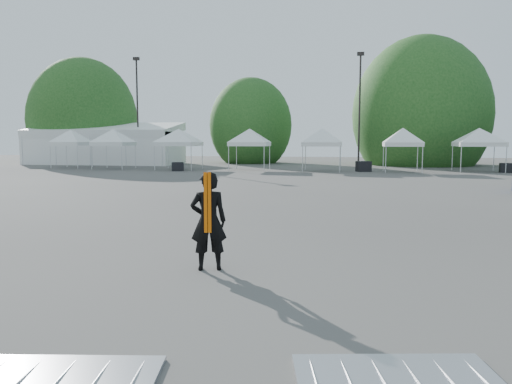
# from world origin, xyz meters

# --- Properties ---
(ground) EXTENTS (120.00, 120.00, 0.00)m
(ground) POSITION_xyz_m (0.00, 0.00, 0.00)
(ground) COLOR #474442
(ground) RESTS_ON ground
(marquee) EXTENTS (15.00, 6.25, 4.23)m
(marquee) POSITION_xyz_m (-22.00, 35.00, 1.97)
(marquee) COLOR white
(marquee) RESTS_ON ground
(light_pole_west) EXTENTS (0.60, 0.25, 10.30)m
(light_pole_west) POSITION_xyz_m (-18.00, 34.00, 5.77)
(light_pole_west) COLOR black
(light_pole_west) RESTS_ON ground
(light_pole_east) EXTENTS (0.60, 0.25, 9.80)m
(light_pole_east) POSITION_xyz_m (3.00, 32.00, 5.52)
(light_pole_east) COLOR black
(light_pole_east) RESTS_ON ground
(tree_far_w) EXTENTS (4.80, 4.80, 7.30)m
(tree_far_w) POSITION_xyz_m (-26.00, 38.00, 4.54)
(tree_far_w) COLOR #382314
(tree_far_w) RESTS_ON ground
(tree_mid_w) EXTENTS (4.16, 4.16, 6.33)m
(tree_mid_w) POSITION_xyz_m (-8.00, 40.00, 3.93)
(tree_mid_w) COLOR #382314
(tree_mid_w) RESTS_ON ground
(tree_mid_e) EXTENTS (5.12, 5.12, 7.79)m
(tree_mid_e) POSITION_xyz_m (9.00, 39.00, 4.84)
(tree_mid_e) COLOR #382314
(tree_mid_e) RESTS_ON ground
(tent_a) EXTENTS (3.81, 3.81, 3.88)m
(tent_a) POSITION_xyz_m (-21.63, 28.11, 3.06)
(tent_a) COLOR silver
(tent_a) RESTS_ON ground
(tent_b) EXTENTS (4.05, 4.05, 3.88)m
(tent_b) POSITION_xyz_m (-17.27, 27.27, 3.06)
(tent_b) COLOR silver
(tent_b) RESTS_ON ground
(tent_c) EXTENTS (4.59, 4.59, 3.88)m
(tent_c) POSITION_xyz_m (-11.55, 27.31, 3.06)
(tent_c) COLOR silver
(tent_c) RESTS_ON ground
(tent_d) EXTENTS (4.29, 4.29, 3.88)m
(tent_d) POSITION_xyz_m (-5.74, 27.84, 3.06)
(tent_d) COLOR silver
(tent_d) RESTS_ON ground
(tent_e) EXTENTS (4.23, 4.23, 3.88)m
(tent_e) POSITION_xyz_m (0.11, 27.23, 3.06)
(tent_e) COLOR silver
(tent_e) RESTS_ON ground
(tent_f) EXTENTS (3.94, 3.94, 3.88)m
(tent_f) POSITION_xyz_m (6.14, 27.25, 3.06)
(tent_f) COLOR silver
(tent_f) RESTS_ON ground
(tent_g) EXTENTS (4.70, 4.70, 3.88)m
(tent_g) POSITION_xyz_m (11.92, 28.80, 3.06)
(tent_g) COLOR silver
(tent_g) RESTS_ON ground
(man) EXTENTS (0.78, 0.63, 1.85)m
(man) POSITION_xyz_m (-0.51, -3.00, 0.93)
(man) COLOR black
(man) RESTS_ON ground
(barrier_left) EXTENTS (2.45, 1.51, 0.07)m
(barrier_left) POSITION_xyz_m (-0.96, -7.60, 0.04)
(barrier_left) COLOR #AAADB3
(barrier_left) RESTS_ON ground
(barrier_mid) EXTENTS (2.22, 1.40, 0.07)m
(barrier_mid) POSITION_xyz_m (2.56, -6.85, 0.03)
(barrier_mid) COLOR #AAADB3
(barrier_mid) RESTS_ON ground
(crate_west) EXTENTS (1.01, 0.87, 0.68)m
(crate_west) POSITION_xyz_m (-10.99, 25.34, 0.34)
(crate_west) COLOR black
(crate_west) RESTS_ON ground
(crate_mid) EXTENTS (1.24, 1.10, 0.80)m
(crate_mid) POSITION_xyz_m (3.29, 27.16, 0.40)
(crate_mid) COLOR black
(crate_mid) RESTS_ON ground
(crate_east) EXTENTS (0.97, 0.79, 0.70)m
(crate_east) POSITION_xyz_m (13.75, 28.00, 0.35)
(crate_east) COLOR black
(crate_east) RESTS_ON ground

